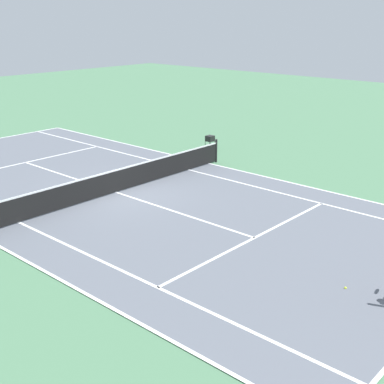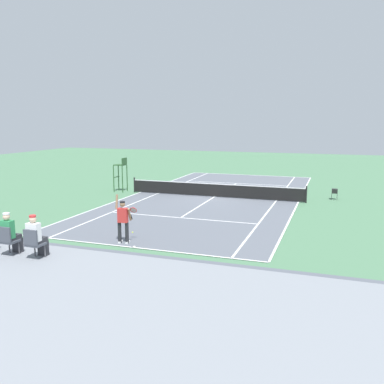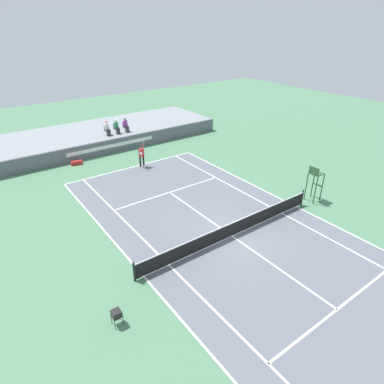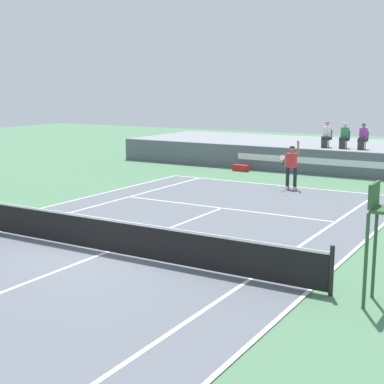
{
  "view_description": "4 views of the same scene",
  "coord_description": "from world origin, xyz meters",
  "views": [
    {
      "loc": [
        12.14,
        14.76,
        6.44
      ],
      "look_at": [
        0.19,
        4.02,
        1.0
      ],
      "focal_mm": 49.12,
      "sensor_mm": 36.0,
      "label": 1
    },
    {
      "loc": [
        -7.61,
        26.46,
        5.11
      ],
      "look_at": [
        0.19,
        4.02,
        1.0
      ],
      "focal_mm": 39.08,
      "sensor_mm": 36.0,
      "label": 2
    },
    {
      "loc": [
        -10.55,
        -10.79,
        10.57
      ],
      "look_at": [
        0.19,
        4.02,
        1.0
      ],
      "focal_mm": 30.86,
      "sensor_mm": 36.0,
      "label": 3
    },
    {
      "loc": [
        9.2,
        -11.01,
        4.24
      ],
      "look_at": [
        0.19,
        4.02,
        1.0
      ],
      "focal_mm": 52.93,
      "sensor_mm": 36.0,
      "label": 4
    }
  ],
  "objects": [
    {
      "name": "barrier_wall",
      "position": [
        0.0,
        15.93,
        0.62
      ],
      "size": [
        22.98,
        0.25,
        1.24
      ],
      "color": "#565B66",
      "rests_on": "ground"
    },
    {
      "name": "spectator_seated_0",
      "position": [
        0.28,
        17.17,
        1.85
      ],
      "size": [
        0.44,
        0.6,
        1.26
      ],
      "color": "#474C56",
      "rests_on": "bleacher_platform"
    },
    {
      "name": "tennis_player",
      "position": [
        0.62,
        11.47,
        0.99
      ],
      "size": [
        0.75,
        0.7,
        2.08
      ],
      "color": "#232328",
      "rests_on": "ground"
    },
    {
      "name": "tennis_ball",
      "position": [
        1.03,
        9.88,
        0.03
      ],
      "size": [
        0.07,
        0.07,
        0.07
      ],
      "primitive_type": "sphere",
      "color": "#D1E533",
      "rests_on": "ground"
    },
    {
      "name": "ground_plane",
      "position": [
        0.0,
        0.0,
        0.0
      ],
      "size": [
        80.0,
        80.0,
        0.0
      ],
      "primitive_type": "plane",
      "color": "#4C7A56"
    },
    {
      "name": "bleacher_platform",
      "position": [
        0.0,
        19.62,
        0.62
      ],
      "size": [
        22.98,
        7.15,
        1.24
      ],
      "primitive_type": "cube",
      "color": "gray",
      "rests_on": "ground"
    },
    {
      "name": "spectator_seated_1",
      "position": [
        1.19,
        17.17,
        1.85
      ],
      "size": [
        0.44,
        0.6,
        1.26
      ],
      "color": "#474C56",
      "rests_on": "bleacher_platform"
    },
    {
      "name": "spectator_seated_2",
      "position": [
        2.1,
        17.17,
        1.85
      ],
      "size": [
        0.44,
        0.6,
        1.26
      ],
      "color": "#474C56",
      "rests_on": "bleacher_platform"
    },
    {
      "name": "court",
      "position": [
        0.0,
        0.0,
        0.01
      ],
      "size": [
        11.08,
        23.88,
        0.03
      ],
      "color": "slate",
      "rests_on": "ground"
    },
    {
      "name": "net",
      "position": [
        0.0,
        0.0,
        0.52
      ],
      "size": [
        11.98,
        0.1,
        1.07
      ],
      "color": "black",
      "rests_on": "ground"
    },
    {
      "name": "equipment_bag",
      "position": [
        -3.51,
        15.08,
        0.16
      ],
      "size": [
        0.93,
        0.44,
        0.32
      ],
      "color": "red",
      "rests_on": "ground"
    }
  ]
}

